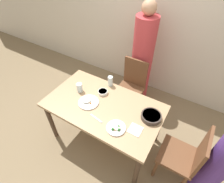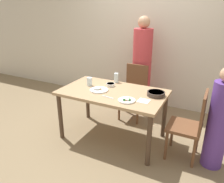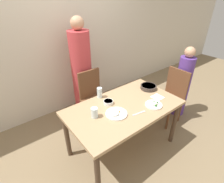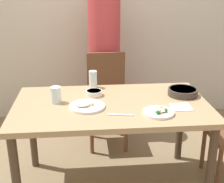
{
  "view_description": "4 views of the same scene",
  "coord_description": "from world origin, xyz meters",
  "px_view_note": "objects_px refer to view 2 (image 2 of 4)",
  "views": [
    {
      "loc": [
        0.84,
        -1.18,
        2.34
      ],
      "look_at": [
        0.07,
        0.08,
        0.93
      ],
      "focal_mm": 28.0,
      "sensor_mm": 36.0,
      "label": 1
    },
    {
      "loc": [
        1.26,
        -2.49,
        1.83
      ],
      "look_at": [
        0.01,
        -0.03,
        0.74
      ],
      "focal_mm": 35.0,
      "sensor_mm": 36.0,
      "label": 2
    },
    {
      "loc": [
        -1.22,
        -1.31,
        2.01
      ],
      "look_at": [
        -0.14,
        0.06,
        0.97
      ],
      "focal_mm": 28.0,
      "sensor_mm": 36.0,
      "label": 3
    },
    {
      "loc": [
        -0.19,
        -2.12,
        1.62
      ],
      "look_at": [
        0.01,
        0.03,
        0.81
      ],
      "focal_mm": 50.0,
      "sensor_mm": 36.0,
      "label": 4
    }
  ],
  "objects_px": {
    "glass_water_tall": "(116,78)",
    "chair_adult_spot": "(134,90)",
    "person_adult": "(142,69)",
    "person_child": "(219,123)",
    "plate_rice_adult": "(99,90)",
    "chair_child_spot": "(191,124)",
    "bowl_curry": "(156,94)"
  },
  "relations": [
    {
      "from": "chair_adult_spot",
      "to": "glass_water_tall",
      "type": "distance_m",
      "value": 0.53
    },
    {
      "from": "person_adult",
      "to": "person_child",
      "type": "relative_size",
      "value": 1.35
    },
    {
      "from": "glass_water_tall",
      "to": "chair_adult_spot",
      "type": "bearing_deg",
      "value": 69.77
    },
    {
      "from": "chair_adult_spot",
      "to": "plate_rice_adult",
      "type": "bearing_deg",
      "value": -104.36
    },
    {
      "from": "person_adult",
      "to": "person_child",
      "type": "xyz_separation_m",
      "value": [
        1.33,
        -1.08,
        -0.2
      ]
    },
    {
      "from": "person_adult",
      "to": "person_child",
      "type": "bearing_deg",
      "value": -39.02
    },
    {
      "from": "person_adult",
      "to": "chair_child_spot",
      "type": "bearing_deg",
      "value": -46.08
    },
    {
      "from": "chair_adult_spot",
      "to": "person_adult",
      "type": "distance_m",
      "value": 0.44
    },
    {
      "from": "person_child",
      "to": "glass_water_tall",
      "type": "relative_size",
      "value": 8.58
    },
    {
      "from": "chair_adult_spot",
      "to": "glass_water_tall",
      "type": "xyz_separation_m",
      "value": [
        -0.15,
        -0.4,
        0.32
      ]
    },
    {
      "from": "person_child",
      "to": "glass_water_tall",
      "type": "height_order",
      "value": "person_child"
    },
    {
      "from": "chair_adult_spot",
      "to": "bowl_curry",
      "type": "distance_m",
      "value": 0.89
    },
    {
      "from": "person_child",
      "to": "glass_water_tall",
      "type": "distance_m",
      "value": 1.53
    },
    {
      "from": "chair_adult_spot",
      "to": "chair_child_spot",
      "type": "relative_size",
      "value": 1.0
    },
    {
      "from": "bowl_curry",
      "to": "plate_rice_adult",
      "type": "xyz_separation_m",
      "value": [
        -0.76,
        -0.18,
        -0.02
      ]
    },
    {
      "from": "chair_adult_spot",
      "to": "bowl_curry",
      "type": "relative_size",
      "value": 3.92
    },
    {
      "from": "bowl_curry",
      "to": "plate_rice_adult",
      "type": "height_order",
      "value": "bowl_curry"
    },
    {
      "from": "person_adult",
      "to": "plate_rice_adult",
      "type": "distance_m",
      "value": 1.17
    },
    {
      "from": "chair_child_spot",
      "to": "person_child",
      "type": "relative_size",
      "value": 0.73
    },
    {
      "from": "chair_adult_spot",
      "to": "glass_water_tall",
      "type": "bearing_deg",
      "value": -110.23
    },
    {
      "from": "person_child",
      "to": "chair_child_spot",
      "type": "bearing_deg",
      "value": 180.0
    },
    {
      "from": "person_adult",
      "to": "plate_rice_adult",
      "type": "bearing_deg",
      "value": -100.31
    },
    {
      "from": "chair_child_spot",
      "to": "plate_rice_adult",
      "type": "height_order",
      "value": "chair_child_spot"
    },
    {
      "from": "chair_adult_spot",
      "to": "person_adult",
      "type": "bearing_deg",
      "value": 90.0
    },
    {
      "from": "person_child",
      "to": "glass_water_tall",
      "type": "xyz_separation_m",
      "value": [
        -1.48,
        0.35,
        0.23
      ]
    },
    {
      "from": "person_adult",
      "to": "bowl_curry",
      "type": "relative_size",
      "value": 7.21
    },
    {
      "from": "glass_water_tall",
      "to": "plate_rice_adult",
      "type": "bearing_deg",
      "value": -98.59
    },
    {
      "from": "chair_adult_spot",
      "to": "bowl_curry",
      "type": "bearing_deg",
      "value": -49.35
    },
    {
      "from": "chair_child_spot",
      "to": "bowl_curry",
      "type": "distance_m",
      "value": 0.57
    },
    {
      "from": "chair_adult_spot",
      "to": "chair_child_spot",
      "type": "height_order",
      "value": "same"
    },
    {
      "from": "bowl_curry",
      "to": "glass_water_tall",
      "type": "relative_size",
      "value": 1.61
    },
    {
      "from": "person_adult",
      "to": "bowl_curry",
      "type": "height_order",
      "value": "person_adult"
    }
  ]
}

